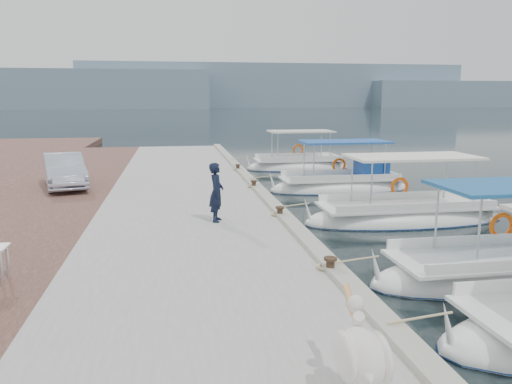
# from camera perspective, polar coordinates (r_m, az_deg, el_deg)

# --- Properties ---
(ground) EXTENTS (400.00, 400.00, 0.00)m
(ground) POSITION_cam_1_polar(r_m,az_deg,el_deg) (14.14, 5.41, -6.20)
(ground) COLOR black
(ground) RESTS_ON ground
(concrete_quay) EXTENTS (6.00, 40.00, 0.50)m
(concrete_quay) POSITION_cam_1_polar(r_m,az_deg,el_deg) (18.48, -7.64, -1.41)
(concrete_quay) COLOR #9B9B96
(concrete_quay) RESTS_ON ground
(quay_curb) EXTENTS (0.44, 40.00, 0.12)m
(quay_curb) POSITION_cam_1_polar(r_m,az_deg,el_deg) (18.70, 0.88, -0.20)
(quay_curb) COLOR #A19E8F
(quay_curb) RESTS_ON concrete_quay
(cobblestone_strip) EXTENTS (4.00, 40.00, 0.50)m
(cobblestone_strip) POSITION_cam_1_polar(r_m,az_deg,el_deg) (19.01, -22.88, -1.83)
(cobblestone_strip) COLOR #502F2A
(cobblestone_strip) RESTS_ON ground
(distant_hills) EXTENTS (330.00, 60.00, 18.00)m
(distant_hills) POSITION_cam_1_polar(r_m,az_deg,el_deg) (217.13, -0.70, 11.66)
(distant_hills) COLOR slate
(distant_hills) RESTS_ON ground
(fishing_caique_c) EXTENTS (6.99, 2.32, 2.83)m
(fishing_caique_c) POSITION_cam_1_polar(r_m,az_deg,el_deg) (17.52, 16.57, -2.86)
(fishing_caique_c) COLOR white
(fishing_caique_c) RESTS_ON ground
(fishing_caique_d) EXTENTS (6.45, 2.21, 2.83)m
(fishing_caique_d) POSITION_cam_1_polar(r_m,az_deg,el_deg) (22.75, 9.77, 0.68)
(fishing_caique_d) COLOR white
(fishing_caique_d) RESTS_ON ground
(fishing_caique_e) EXTENTS (6.11, 2.34, 2.83)m
(fishing_caique_e) POSITION_cam_1_polar(r_m,az_deg,el_deg) (29.33, 4.78, 2.89)
(fishing_caique_e) COLOR white
(fishing_caique_e) RESTS_ON ground
(mooring_bollards) EXTENTS (0.28, 20.28, 0.33)m
(mooring_bollards) POSITION_cam_1_polar(r_m,az_deg,el_deg) (15.29, 2.75, -2.18)
(mooring_bollards) COLOR black
(mooring_bollards) RESTS_ON concrete_quay
(pelican) EXTENTS (0.65, 1.54, 1.19)m
(pelican) POSITION_cam_1_polar(r_m,az_deg,el_deg) (6.36, 11.90, -17.59)
(pelican) COLOR tan
(pelican) RESTS_ON concrete_quay
(fisherman) EXTENTS (0.55, 0.72, 1.75)m
(fisherman) POSITION_cam_1_polar(r_m,az_deg,el_deg) (14.69, -4.55, -0.03)
(fisherman) COLOR black
(fisherman) RESTS_ON concrete_quay
(parked_car) EXTENTS (2.52, 4.41, 1.37)m
(parked_car) POSITION_cam_1_polar(r_m,az_deg,el_deg) (21.75, -21.05, 2.30)
(parked_car) COLOR silver
(parked_car) RESTS_ON cobblestone_strip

